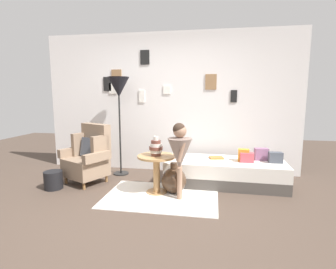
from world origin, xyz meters
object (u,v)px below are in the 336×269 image
at_px(daybed, 225,172).
at_px(book_on_daybed, 216,158).
at_px(side_table, 157,166).
at_px(floor_lamp, 119,91).
at_px(demijohn_near, 174,180).
at_px(person_child, 180,151).
at_px(armchair, 89,156).
at_px(magazine_basket, 53,180).
at_px(vase_striped, 156,148).

bearing_deg(daybed, book_on_daybed, 146.15).
xyz_separation_m(side_table, floor_lamp, (-0.86, 0.81, 1.12)).
bearing_deg(floor_lamp, demijohn_near, -34.37).
distance_m(floor_lamp, book_on_daybed, 2.06).
relative_size(side_table, person_child, 0.53).
xyz_separation_m(daybed, floor_lamp, (-1.87, 0.23, 1.32)).
relative_size(armchair, daybed, 0.51).
relative_size(book_on_daybed, magazine_basket, 0.79).
distance_m(armchair, demijohn_near, 1.52).
bearing_deg(book_on_daybed, vase_striped, -142.15).
distance_m(floor_lamp, person_child, 1.77).
bearing_deg(armchair, daybed, 6.86).
height_order(vase_striped, book_on_daybed, vase_striped).
height_order(person_child, book_on_daybed, person_child).
height_order(armchair, daybed, armchair).
height_order(person_child, demijohn_near, person_child).
bearing_deg(vase_striped, book_on_daybed, 37.85).
distance_m(vase_striped, magazine_basket, 1.72).
bearing_deg(magazine_basket, person_child, -1.04).
bearing_deg(book_on_daybed, floor_lamp, 175.34).
distance_m(vase_striped, person_child, 0.39).
bearing_deg(armchair, person_child, -16.06).
xyz_separation_m(daybed, person_child, (-0.65, -0.73, 0.48)).
height_order(daybed, magazine_basket, daybed).
xyz_separation_m(armchair, demijohn_near, (1.48, -0.25, -0.25)).
bearing_deg(side_table, book_on_daybed, 37.33).
bearing_deg(magazine_basket, side_table, 4.14).
height_order(demijohn_near, magazine_basket, demijohn_near).
height_order(daybed, floor_lamp, floor_lamp).
bearing_deg(demijohn_near, armchair, 170.25).
relative_size(armchair, book_on_daybed, 4.41).
xyz_separation_m(side_table, person_child, (0.36, -0.15, 0.28)).
bearing_deg(vase_striped, armchair, 165.34).
bearing_deg(book_on_daybed, magazine_basket, -162.56).
height_order(side_table, magazine_basket, side_table).
relative_size(armchair, person_child, 0.90).
height_order(daybed, demijohn_near, demijohn_near).
height_order(armchair, vase_striped, armchair).
bearing_deg(demijohn_near, vase_striped, -165.64).
height_order(armchair, magazine_basket, armchair).
bearing_deg(vase_striped, daybed, 30.05).
bearing_deg(vase_striped, demijohn_near, 14.36).
distance_m(side_table, person_child, 0.48).
bearing_deg(demijohn_near, magazine_basket, -174.89).
bearing_deg(person_child, floor_lamp, 141.74).
xyz_separation_m(daybed, demijohn_near, (-0.76, -0.52, -0.01)).
bearing_deg(daybed, side_table, -150.52).
xyz_separation_m(vase_striped, magazine_basket, (-1.62, -0.10, -0.55)).
relative_size(daybed, side_table, 3.35).
height_order(armchair, book_on_daybed, armchair).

